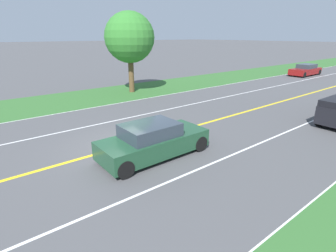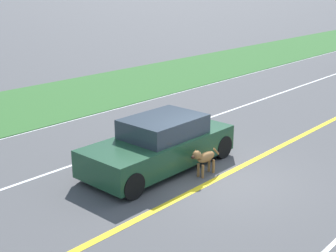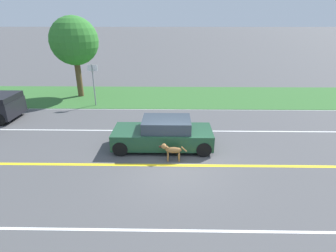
% 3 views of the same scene
% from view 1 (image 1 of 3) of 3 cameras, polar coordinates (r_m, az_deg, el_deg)
% --- Properties ---
extents(ground_plane, '(400.00, 400.00, 0.00)m').
position_cam_1_polar(ground_plane, '(11.62, -9.61, -4.39)').
color(ground_plane, '#4C4C4F').
extents(centre_divider_line, '(0.18, 160.00, 0.01)m').
position_cam_1_polar(centre_divider_line, '(11.62, -9.61, -4.37)').
color(centre_divider_line, yellow).
rests_on(centre_divider_line, ground).
extents(lane_edge_line_right, '(0.14, 160.00, 0.01)m').
position_cam_1_polar(lane_edge_line_right, '(7.22, 21.19, -21.90)').
color(lane_edge_line_right, white).
rests_on(lane_edge_line_right, ground).
extents(lane_edge_line_left, '(0.14, 160.00, 0.01)m').
position_cam_1_polar(lane_edge_line_left, '(17.77, -20.75, 2.97)').
color(lane_edge_line_left, white).
rests_on(lane_edge_line_left, ground).
extents(lane_dash_same_dir, '(0.10, 160.00, 0.01)m').
position_cam_1_polar(lane_dash_same_dir, '(9.01, 1.58, -11.44)').
color(lane_dash_same_dir, white).
rests_on(lane_dash_same_dir, ground).
extents(lane_dash_oncoming, '(0.10, 160.00, 0.01)m').
position_cam_1_polar(lane_dash_oncoming, '(14.60, -16.35, 0.07)').
color(lane_dash_oncoming, white).
rests_on(lane_dash_oncoming, ground).
extents(grass_verge_left, '(6.00, 160.00, 0.03)m').
position_cam_1_polar(grass_verge_left, '(20.57, -23.44, 4.76)').
color(grass_verge_left, '#33662D').
rests_on(grass_verge_left, ground).
extents(ego_car, '(1.81, 4.40, 1.40)m').
position_cam_1_polar(ego_car, '(10.33, -3.25, -3.27)').
color(ego_car, '#1E472D').
rests_on(ego_car, ground).
extents(dog, '(0.22, 1.15, 0.79)m').
position_cam_1_polar(dog, '(11.16, -8.34, -2.58)').
color(dog, olive).
rests_on(dog, ground).
extents(oncoming_car, '(1.84, 4.67, 1.32)m').
position_cam_1_polar(oncoming_car, '(35.86, 27.75, 10.72)').
color(oncoming_car, maroon).
rests_on(oncoming_car, ground).
extents(roadside_tree_left_near, '(3.98, 3.98, 6.40)m').
position_cam_1_polar(roadside_tree_left_near, '(22.15, -8.36, 18.48)').
color(roadside_tree_left_near, brown).
rests_on(roadside_tree_left_near, ground).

